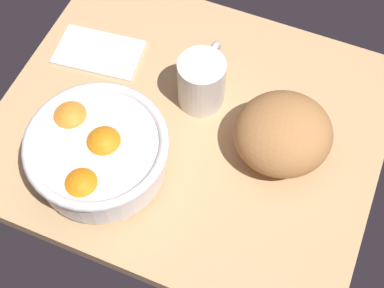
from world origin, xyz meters
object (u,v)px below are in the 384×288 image
napkin_folded (99,51)px  mug (201,80)px  bread_loaf (283,134)px  fruit_bowl (97,152)px

napkin_folded → mug: mug is taller
bread_loaf → mug: (15.92, -4.87, -0.31)cm
fruit_bowl → mug: same height
bread_loaf → napkin_folded: (36.74, -6.76, -4.72)cm
napkin_folded → mug: bearing=174.8°
mug → napkin_folded: bearing=-5.2°
fruit_bowl → mug: size_ratio=1.76×
mug → fruit_bowl: bearing=63.8°
mug → bread_loaf: bearing=163.0°
fruit_bowl → napkin_folded: (11.35, -21.09, -5.19)cm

